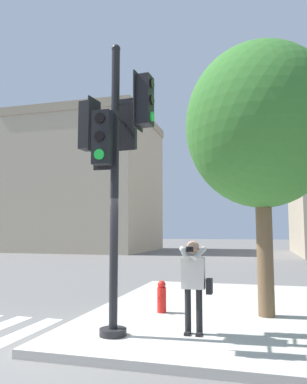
# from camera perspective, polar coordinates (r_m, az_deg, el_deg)

# --- Properties ---
(ground_plane) EXTENTS (160.00, 160.00, 0.00)m
(ground_plane) POSITION_cam_1_polar(r_m,az_deg,el_deg) (6.70, -14.31, -22.51)
(ground_plane) COLOR slate
(sidewalk_corner) EXTENTS (8.00, 8.00, 0.14)m
(sidewalk_corner) POSITION_cam_1_polar(r_m,az_deg,el_deg) (9.30, 18.16, -17.16)
(sidewalk_corner) COLOR #BCB7AD
(sidewalk_corner) RESTS_ON ground_plane
(traffic_signal_pole) EXTENTS (1.46, 1.46, 5.22)m
(traffic_signal_pole) POSITION_cam_1_polar(r_m,az_deg,el_deg) (6.81, -5.82, 6.64)
(traffic_signal_pole) COLOR black
(traffic_signal_pole) RESTS_ON sidewalk_corner
(person_photographer) EXTENTS (0.58, 0.54, 1.61)m
(person_photographer) POSITION_cam_1_polar(r_m,az_deg,el_deg) (6.79, 6.19, -12.87)
(person_photographer) COLOR black
(person_photographer) RESTS_ON sidewalk_corner
(street_tree) EXTENTS (3.32, 3.32, 5.94)m
(street_tree) POSITION_cam_1_polar(r_m,az_deg,el_deg) (8.71, 16.07, 9.62)
(street_tree) COLOR brown
(street_tree) RESTS_ON sidewalk_corner
(fire_hydrant) EXTENTS (0.20, 0.26, 0.69)m
(fire_hydrant) POSITION_cam_1_polar(r_m,az_deg,el_deg) (8.55, 1.25, -15.67)
(fire_hydrant) COLOR red
(fire_hydrant) RESTS_ON sidewalk_corner
(building_left) EXTENTS (12.49, 11.68, 13.00)m
(building_left) POSITION_cam_1_polar(r_m,az_deg,el_deg) (37.69, -9.84, 1.18)
(building_left) COLOR tan
(building_left) RESTS_ON ground_plane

